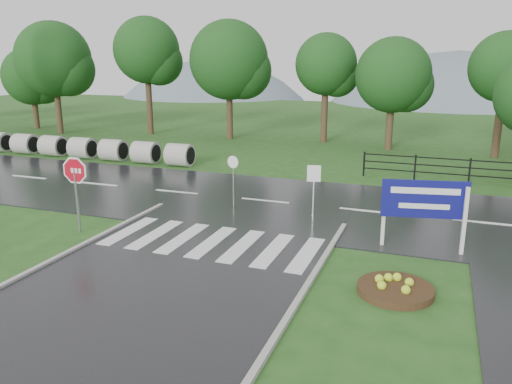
% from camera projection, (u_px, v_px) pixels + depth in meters
% --- Properties ---
extents(ground, '(120.00, 120.00, 0.00)m').
position_uv_depth(ground, '(114.00, 320.00, 10.87)').
color(ground, '#224D19').
rests_on(ground, ground).
extents(main_road, '(90.00, 8.00, 0.04)m').
position_uv_depth(main_road, '(265.00, 202.00, 19.94)').
color(main_road, black).
rests_on(main_road, ground).
extents(crosswalk, '(6.50, 2.80, 0.02)m').
position_uv_depth(crosswalk, '(212.00, 242.00, 15.39)').
color(crosswalk, silver).
rests_on(crosswalk, ground).
extents(fence_west, '(9.58, 0.08, 1.20)m').
position_uv_depth(fence_west, '(470.00, 169.00, 22.61)').
color(fence_west, black).
rests_on(fence_west, ground).
extents(hills, '(102.00, 48.00, 48.00)m').
position_uv_depth(hills, '(411.00, 209.00, 72.64)').
color(hills, slate).
rests_on(hills, ground).
extents(treeline, '(83.20, 5.20, 10.00)m').
position_uv_depth(treeline, '(351.00, 147.00, 32.31)').
color(treeline, '#133D13').
rests_on(treeline, ground).
extents(culvert_pipes, '(13.90, 1.20, 1.20)m').
position_uv_depth(culvert_pipes, '(83.00, 148.00, 28.62)').
color(culvert_pipes, '#9E9B93').
rests_on(culvert_pipes, ground).
extents(stop_sign, '(1.19, 0.08, 2.68)m').
position_uv_depth(stop_sign, '(75.00, 177.00, 15.96)').
color(stop_sign, '#939399').
rests_on(stop_sign, ground).
extents(estate_billboard, '(2.42, 0.54, 2.15)m').
position_uv_depth(estate_billboard, '(424.00, 203.00, 14.47)').
color(estate_billboard, silver).
rests_on(estate_billboard, ground).
extents(flower_bed, '(1.84, 1.84, 0.37)m').
position_uv_depth(flower_bed, '(395.00, 288.00, 12.10)').
color(flower_bed, '#332111').
rests_on(flower_bed, ground).
extents(reg_sign_small, '(0.45, 0.13, 2.07)m').
position_uv_depth(reg_sign_small, '(314.00, 182.00, 16.89)').
color(reg_sign_small, '#939399').
rests_on(reg_sign_small, ground).
extents(reg_sign_round, '(0.47, 0.11, 2.03)m').
position_uv_depth(reg_sign_round, '(233.00, 175.00, 18.80)').
color(reg_sign_round, '#939399').
rests_on(reg_sign_round, ground).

